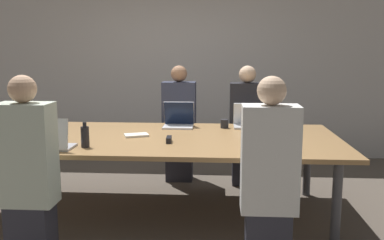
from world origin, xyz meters
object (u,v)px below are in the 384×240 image
object	(u,v)px
person_near_left	(28,174)
laptop_near_right	(270,144)
person_far_right	(246,128)
stapler	(169,140)
person_near_right	(269,179)
cup_far_right	(224,124)
cup_near_left	(24,144)
laptop_near_left	(51,141)
person_far_center	(179,126)
laptop_far_center	(179,120)
laptop_far_right	(250,120)
bottle_near_left	(85,136)

from	to	relation	value
person_near_left	laptop_near_right	world-z (taller)	person_near_left
person_far_right	stapler	bearing A→B (deg)	-122.34
person_near_right	cup_far_right	bearing A→B (deg)	-78.98
cup_near_left	person_near_right	xyz separation A→B (m)	(2.01, -0.49, -0.11)
person_far_right	stapler	size ratio (longest dim) A/B	9.27
laptop_near_left	person_far_center	distance (m)	1.92
laptop_near_right	laptop_far_center	bearing A→B (deg)	-51.31
person_far_right	person_near_right	world-z (taller)	person_near_right
laptop_near_left	person_far_center	xyz separation A→B (m)	(0.91, 1.69, -0.16)
laptop_far_right	person_far_right	distance (m)	0.41
person_near_left	stapler	bearing A→B (deg)	-139.93
person_far_right	laptop_near_right	bearing A→B (deg)	-86.10
laptop_far_center	cup_far_right	bearing A→B (deg)	-3.38
person_far_center	laptop_near_left	bearing A→B (deg)	-118.33
laptop_far_right	person_near_right	size ratio (longest dim) A/B	0.25
cup_near_left	cup_far_right	bearing A→B (deg)	32.43
person_far_right	stapler	world-z (taller)	person_far_right
person_near_left	laptop_far_right	bearing A→B (deg)	-136.65
person_far_right	stapler	distance (m)	1.45
cup_near_left	laptop_near_right	distance (m)	2.08
bottle_near_left	laptop_near_right	size ratio (longest dim) A/B	0.69
bottle_near_left	laptop_far_center	world-z (taller)	laptop_far_center
person_near_right	person_far_right	bearing A→B (deg)	-88.79
cup_far_right	laptop_near_left	bearing A→B (deg)	-142.44
person_far_right	laptop_near_right	world-z (taller)	person_far_right
laptop_near_left	laptop_near_right	bearing A→B (deg)	-177.83
laptop_near_left	person_near_left	distance (m)	0.47
laptop_far_right	person_near_right	distance (m)	1.66
bottle_near_left	laptop_near_right	bearing A→B (deg)	-1.64
person_near_left	laptop_far_right	size ratio (longest dim) A/B	4.04
stapler	cup_near_left	bearing A→B (deg)	-168.00
laptop_near_left	person_near_left	xyz separation A→B (m)	(-0.01, -0.44, -0.16)
stapler	laptop_far_center	bearing A→B (deg)	85.77
person_near_left	laptop_far_right	world-z (taller)	person_near_left
laptop_near_left	cup_near_left	size ratio (longest dim) A/B	4.13
laptop_far_center	stapler	distance (m)	0.79
laptop_far_right	laptop_near_left	bearing A→B (deg)	-145.23
stapler	person_near_left	bearing A→B (deg)	-143.31
person_near_left	laptop_far_center	distance (m)	1.87
laptop_near_left	laptop_far_right	distance (m)	2.10
stapler	person_far_center	bearing A→B (deg)	88.15
cup_far_right	bottle_near_left	bearing A→B (deg)	-140.13
person_far_center	stapler	xyz separation A→B (m)	(0.04, -1.33, 0.11)
laptop_near_left	cup_near_left	bearing A→B (deg)	-7.39
laptop_far_center	stapler	xyz separation A→B (m)	(-0.01, -0.79, -0.05)
bottle_near_left	person_far_center	world-z (taller)	person_far_center
laptop_far_right	cup_near_left	bearing A→B (deg)	-149.52
cup_near_left	person_far_right	xyz separation A→B (m)	(1.97, 1.55, -0.12)
laptop_near_right	person_near_right	distance (m)	0.55
cup_near_left	stapler	distance (m)	1.24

